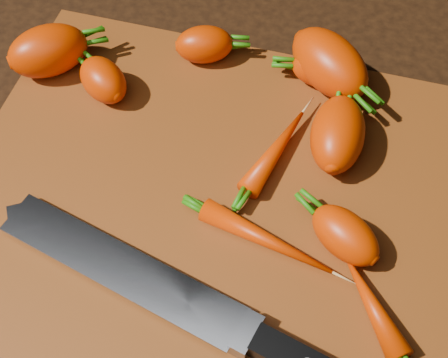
# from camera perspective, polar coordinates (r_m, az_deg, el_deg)

# --- Properties ---
(ground) EXTENTS (2.00, 2.00, 0.01)m
(ground) POSITION_cam_1_polar(r_m,az_deg,el_deg) (0.60, -0.25, -2.60)
(ground) COLOR black
(cutting_board) EXTENTS (0.50, 0.40, 0.01)m
(cutting_board) POSITION_cam_1_polar(r_m,az_deg,el_deg) (0.59, -0.26, -2.06)
(cutting_board) COLOR brown
(cutting_board) RESTS_ON ground
(carrot_0) EXTENTS (0.10, 0.10, 0.05)m
(carrot_0) POSITION_cam_1_polar(r_m,az_deg,el_deg) (0.69, -15.79, 11.21)
(carrot_0) COLOR #D13100
(carrot_0) RESTS_ON cutting_board
(carrot_1) EXTENTS (0.07, 0.07, 0.04)m
(carrot_1) POSITION_cam_1_polar(r_m,az_deg,el_deg) (0.66, -10.99, 8.88)
(carrot_1) COLOR #D13100
(carrot_1) RESTS_ON cutting_board
(carrot_2) EXTENTS (0.11, 0.11, 0.06)m
(carrot_2) POSITION_cam_1_polar(r_m,az_deg,el_deg) (0.66, 9.63, 10.38)
(carrot_2) COLOR #D13100
(carrot_2) RESTS_ON cutting_board
(carrot_3) EXTENTS (0.06, 0.09, 0.05)m
(carrot_3) POSITION_cam_1_polar(r_m,az_deg,el_deg) (0.61, 10.35, 4.07)
(carrot_3) COLOR #D13100
(carrot_3) RESTS_ON cutting_board
(carrot_4) EXTENTS (0.07, 0.05, 0.04)m
(carrot_4) POSITION_cam_1_polar(r_m,az_deg,el_deg) (0.67, 9.07, 10.01)
(carrot_4) COLOR #D13100
(carrot_4) RESTS_ON cutting_board
(carrot_5) EXTENTS (0.07, 0.06, 0.04)m
(carrot_5) POSITION_cam_1_polar(r_m,az_deg,el_deg) (0.69, -1.81, 12.19)
(carrot_5) COLOR #D13100
(carrot_5) RESTS_ON cutting_board
(carrot_6) EXTENTS (0.08, 0.07, 0.04)m
(carrot_6) POSITION_cam_1_polar(r_m,az_deg,el_deg) (0.55, 11.02, -5.06)
(carrot_6) COLOR #D13100
(carrot_6) RESTS_ON cutting_board
(carrot_7) EXTENTS (0.05, 0.11, 0.02)m
(carrot_7) POSITION_cam_1_polar(r_m,az_deg,el_deg) (0.61, 4.77, 2.64)
(carrot_7) COLOR #D13100
(carrot_7) RESTS_ON cutting_board
(carrot_8) EXTENTS (0.13, 0.05, 0.02)m
(carrot_8) POSITION_cam_1_polar(r_m,az_deg,el_deg) (0.55, 3.90, -5.57)
(carrot_8) COLOR #D13100
(carrot_8) RESTS_ON cutting_board
(carrot_9) EXTENTS (0.07, 0.09, 0.02)m
(carrot_9) POSITION_cam_1_polar(r_m,az_deg,el_deg) (0.54, 13.53, -11.39)
(carrot_9) COLOR #D13100
(carrot_9) RESTS_ON cutting_board
(knife) EXTENTS (0.38, 0.12, 0.02)m
(knife) POSITION_cam_1_polar(r_m,az_deg,el_deg) (0.54, -7.45, -9.10)
(knife) COLOR gray
(knife) RESTS_ON cutting_board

